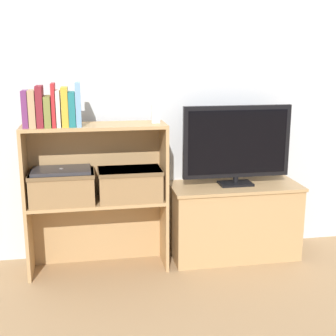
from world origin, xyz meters
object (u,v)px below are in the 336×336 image
tv_stand (234,220)px  laptop (61,170)px  book_olive (48,111)px  book_crimson (54,105)px  book_maroon (40,106)px  storage_basket_right (130,183)px  tv (237,143)px  storage_basket_left (62,186)px  book_plum (25,109)px  book_ivory (58,108)px  book_skyblue (78,104)px  baby_monitor (156,114)px  book_mustard (65,107)px  book_teal (72,109)px  book_tan (33,109)px

tv_stand → laptop: size_ratio=2.47×
book_olive → book_crimson: 0.05m
book_maroon → storage_basket_right: book_maroon is taller
tv → book_maroon: 1.26m
storage_basket_right → storage_basket_left: bearing=180.0°
book_plum → book_ivory: (0.19, 0.00, -0.00)m
storage_basket_right → tv_stand: bearing=4.7°
book_olive → book_ivory: bearing=0.0°
tv_stand → storage_basket_right: 0.78m
book_skyblue → laptop: book_skyblue is taller
book_olive → baby_monitor: size_ratio=1.26×
tv → laptop: bearing=-177.1°
book_plum → book_mustard: 0.22m
book_ivory → book_skyblue: bearing=0.0°
book_ivory → storage_basket_right: (0.41, 0.02, -0.48)m
tv_stand → laptop: 1.21m
book_plum → book_olive: size_ratio=1.18×
tv → laptop: 1.14m
baby_monitor → book_maroon: bearing=-177.2°
storage_basket_right → book_teal: bearing=-176.8°
tv_stand → tv: 0.54m
storage_basket_left → tv: bearing=2.9°
book_teal → baby_monitor: bearing=3.8°
book_teal → storage_basket_left: bearing=167.1°
book_teal → book_olive: bearing=180.0°
book_ivory → book_skyblue: 0.12m
storage_basket_right → tv: bearing=4.5°
book_crimson → book_skyblue: (0.14, 0.00, 0.00)m
book_crimson → book_skyblue: size_ratio=0.99×
book_crimson → storage_basket_left: 0.50m
book_teal → book_skyblue: (0.04, 0.00, 0.03)m
storage_basket_left → book_tan: bearing=-172.5°
tv_stand → book_olive: bearing=-176.3°
book_mustard → baby_monitor: bearing=3.5°
storage_basket_left → book_ivory: bearing=-77.2°
book_maroon → laptop: size_ratio=0.68×
storage_basket_left → book_plum: bearing=-174.1°
tv_stand → book_olive: size_ratio=4.84×
book_teal → baby_monitor: book_teal is taller
book_tan → book_olive: book_tan is taller
baby_monitor → laptop: (-0.59, -0.02, -0.33)m
book_olive → storage_basket_left: (0.06, 0.02, -0.46)m
baby_monitor → laptop: baby_monitor is taller
storage_basket_left → storage_basket_right: size_ratio=1.00×
book_olive → book_skyblue: bearing=0.0°
book_ivory → book_mustard: 0.04m
tv → book_teal: bearing=-175.9°
book_teal → book_skyblue: book_skyblue is taller
book_ivory → book_teal: (0.08, 0.00, -0.01)m
book_olive → book_maroon: bearing=-180.0°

